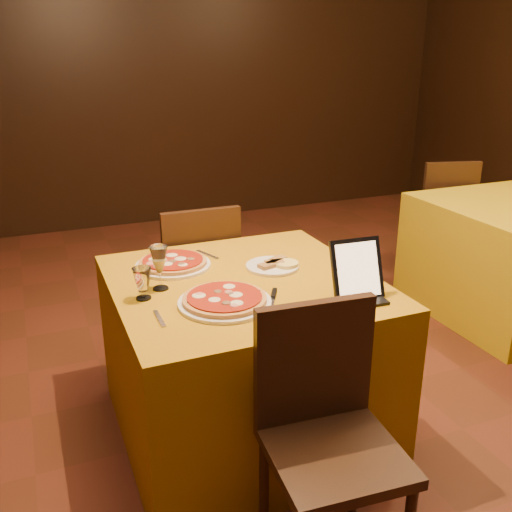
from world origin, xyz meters
name	(u,v)px	position (x,y,z in m)	size (l,w,h in m)	color
floor	(345,398)	(0.00, 0.00, -0.01)	(6.00, 7.00, 0.01)	#5E2D19
wall_back	(166,79)	(0.00, 3.50, 1.40)	(6.00, 0.01, 2.80)	black
main_table	(244,357)	(-0.57, -0.03, 0.38)	(1.10, 1.10, 0.75)	#AF7C0B
chair_main_near	(335,454)	(-0.57, -0.84, 0.46)	(0.42, 0.42, 0.91)	black
chair_main_far	(194,279)	(-0.57, 0.76, 0.46)	(0.37, 0.37, 0.91)	black
chair_side_far	(436,215)	(1.56, 1.29, 0.46)	(0.44, 0.44, 0.91)	black
pizza_near	(225,301)	(-0.72, -0.23, 0.77)	(0.37, 0.37, 0.03)	white
pizza_far	(173,263)	(-0.81, 0.24, 0.77)	(0.34, 0.34, 0.03)	white
cutlet_dish	(272,265)	(-0.39, 0.06, 0.76)	(0.24, 0.24, 0.03)	white
wine_glass	(159,268)	(-0.92, 0.01, 0.84)	(0.08, 0.08, 0.19)	#EBE486
water_glass	(143,284)	(-1.00, -0.06, 0.81)	(0.07, 0.07, 0.13)	silver
tablet	(357,269)	(-0.22, -0.36, 0.87)	(0.21, 0.02, 0.24)	black
knife	(272,303)	(-0.55, -0.30, 0.75)	(0.22, 0.02, 0.01)	silver
fork_near	(160,319)	(-0.99, -0.26, 0.75)	(0.14, 0.02, 0.01)	#B8B9BF
fork_far	(207,255)	(-0.62, 0.33, 0.75)	(0.16, 0.02, 0.01)	#B0B2B7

